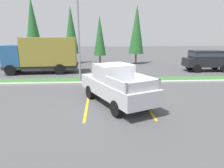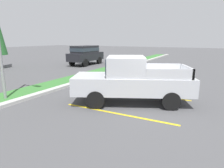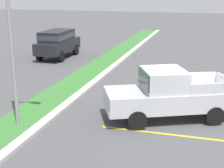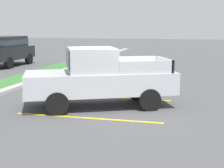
# 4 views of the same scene
# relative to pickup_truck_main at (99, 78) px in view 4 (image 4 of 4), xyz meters

# --- Properties ---
(ground_plane) EXTENTS (120.00, 120.00, 0.00)m
(ground_plane) POSITION_rel_pickup_truck_main_xyz_m (0.25, -0.36, -1.04)
(ground_plane) COLOR #4C4C4F
(parking_line_near) EXTENTS (0.12, 4.80, 0.01)m
(parking_line_near) POSITION_rel_pickup_truck_main_xyz_m (-1.53, -0.05, -1.04)
(parking_line_near) COLOR yellow
(parking_line_near) RESTS_ON ground
(parking_line_far) EXTENTS (0.12, 4.80, 0.01)m
(parking_line_far) POSITION_rel_pickup_truck_main_xyz_m (1.57, -0.05, -1.04)
(parking_line_far) COLOR yellow
(parking_line_far) RESTS_ON ground
(pickup_truck_main) EXTENTS (3.89, 5.53, 2.10)m
(pickup_truck_main) POSITION_rel_pickup_truck_main_xyz_m (0.00, 0.00, 0.00)
(pickup_truck_main) COLOR black
(pickup_truck_main) RESTS_ON ground
(suv_distant) EXTENTS (4.60, 1.96, 2.10)m
(suv_distant) POSITION_rel_pickup_truck_main_xyz_m (10.09, 9.61, 0.20)
(suv_distant) COLOR black
(suv_distant) RESTS_ON ground
(traffic_cone) EXTENTS (0.36, 0.36, 0.60)m
(traffic_cone) POSITION_rel_pickup_truck_main_xyz_m (2.31, -0.03, -0.75)
(traffic_cone) COLOR orange
(traffic_cone) RESTS_ON ground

